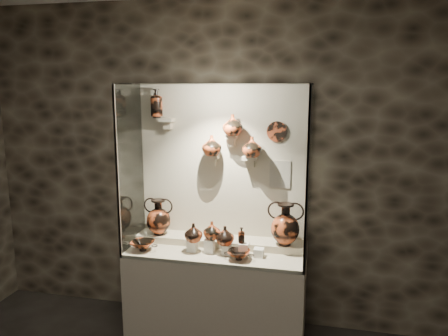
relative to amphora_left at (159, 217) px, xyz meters
The scene contains 34 objects.
wall_back 0.83m from the amphora_left, 15.59° to the left, with size 5.00×0.02×3.20m, color black.
plinth 0.94m from the amphora_left, 12.89° to the right, with size 1.70×0.60×0.80m, color #BEB399.
front_tier 0.70m from the amphora_left, 12.89° to the right, with size 1.68×0.58×0.03m, color #BDAE92.
rear_tier 0.67m from the amphora_left, ahead, with size 1.70×0.25×0.10m, color #BDAE92.
back_panel 0.83m from the amphora_left, 15.17° to the left, with size 1.70×0.03×1.60m, color #BEB399.
glass_front 0.93m from the amphora_left, 34.94° to the right, with size 1.70×0.01×1.60m, color white.
glass_left 0.58m from the amphora_left, 146.28° to the right, with size 0.01×0.60×1.60m, color white.
glass_right 1.57m from the amphora_left, ahead, with size 0.01×0.60×1.60m, color white.
glass_top 1.46m from the amphora_left, 12.89° to the right, with size 1.70×0.60×0.01m, color white.
frame_post_left 0.71m from the amphora_left, 115.81° to the right, with size 0.02×0.02×1.60m, color gray.
frame_post_right 1.62m from the amphora_left, 16.46° to the right, with size 0.02×0.02×1.60m, color gray.
pedestal_a 0.50m from the amphora_left, 25.34° to the right, with size 0.09×0.09×0.10m, color silver.
pedestal_b 0.64m from the amphora_left, 18.51° to the right, with size 0.09×0.09×0.13m, color silver.
pedestal_c 0.80m from the amphora_left, 14.52° to the right, with size 0.09×0.09×0.09m, color silver.
pedestal_d 0.95m from the amphora_left, 12.05° to the right, with size 0.09×0.09×0.12m, color silver.
pedestal_e 1.09m from the amphora_left, 10.48° to the right, with size 0.09×0.09×0.08m, color silver.
bracket_ul 0.98m from the amphora_left, 50.14° to the left, with size 0.14×0.12×0.04m, color #BEB399.
bracket_ca 0.82m from the amphora_left, 10.25° to the left, with size 0.14×0.12×0.04m, color #BEB399.
bracket_cb 1.10m from the amphora_left, ahead, with size 0.10×0.12×0.04m, color #BEB399.
bracket_cc 1.10m from the amphora_left, ahead, with size 0.14×0.12×0.04m, color #BEB399.
amphora_left is the anchor object (origin of this frame).
amphora_right 1.27m from the amphora_left, ahead, with size 0.32×0.32×0.41m, color #A94420, non-canonical shape.
jug_a 0.48m from the amphora_left, 25.98° to the right, with size 0.17×0.17×0.18m, color #A94420.
jug_b 0.63m from the amphora_left, 16.61° to the right, with size 0.16×0.16×0.17m, color #AA421E.
jug_c 0.76m from the amphora_left, 15.14° to the right, with size 0.17×0.17×0.18m, color #A94420.
lekythos_small 0.91m from the amphora_left, 12.52° to the right, with size 0.07×0.07×0.17m, color #AA421E, non-canonical shape.
kylix_left 0.35m from the amphora_left, 100.91° to the right, with size 0.28×0.24×0.11m, color #AA421E, non-canonical shape.
kylix_right 0.95m from the amphora_left, 18.81° to the right, with size 0.26×0.22×0.10m, color #A94420, non-canonical shape.
lekythos_tall 1.15m from the amphora_left, 102.88° to the left, with size 0.13×0.13×0.32m, color #A94420, non-canonical shape.
ovoid_vase_a 0.91m from the amphora_left, ahead, with size 0.19×0.19×0.20m, color #AA421E.
ovoid_vase_b 1.20m from the amphora_left, ahead, with size 0.19×0.19×0.20m, color #AA421E.
ovoid_vase_c 1.19m from the amphora_left, ahead, with size 0.19×0.19×0.19m, color #AA421E.
wall_plate 1.46m from the amphora_left, ahead, with size 0.19×0.19×0.02m, color #A13F1F.
info_placard 1.29m from the amphora_left, ahead, with size 0.20×0.01×0.27m, color beige.
Camera 1 is at (0.95, -1.65, 2.38)m, focal length 35.00 mm.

